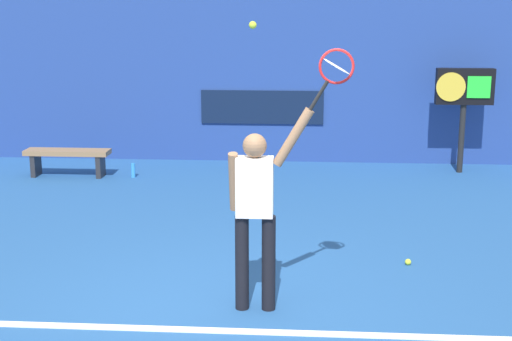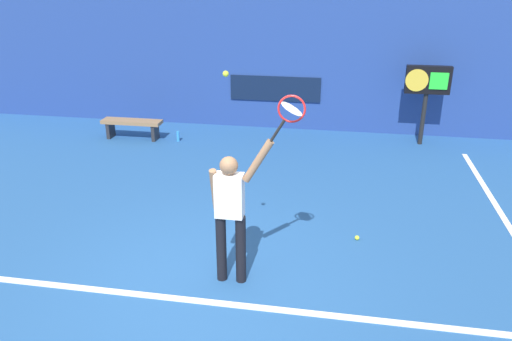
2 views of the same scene
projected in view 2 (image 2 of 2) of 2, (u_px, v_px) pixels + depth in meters
The scene contains 11 objects.
ground_plane at pixel (203, 284), 6.29m from camera, with size 18.00×18.00×0.00m, color #23518C.
back_wall at pixel (276, 61), 11.87m from camera, with size 18.00×0.20×3.28m, color navy.
sponsor_banner_center at pixel (275, 89), 12.01m from camera, with size 2.20×0.03×0.60m, color #0C1933.
court_baseline at pixel (195, 301), 5.97m from camera, with size 10.00×0.10×0.01m, color white.
tennis_player at pixel (231, 209), 6.00m from camera, with size 0.78×0.31×1.93m.
tennis_racket at pixel (290, 111), 5.41m from camera, with size 0.45×0.27×0.61m.
tennis_ball at pixel (226, 74), 5.41m from camera, with size 0.07×0.07×0.07m, color #CCE033.
scoreboard_clock at pixel (427, 84), 10.75m from camera, with size 0.96×0.20×1.77m.
court_bench at pixel (132, 125), 11.49m from camera, with size 1.40×0.36×0.45m.
water_bottle at pixel (178, 136), 11.40m from camera, with size 0.07×0.07×0.24m, color #338CD8.
spare_ball at pixel (357, 238), 7.29m from camera, with size 0.07×0.07×0.07m, color #CCE033.
Camera 2 is at (1.57, -5.08, 3.73)m, focal length 34.79 mm.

